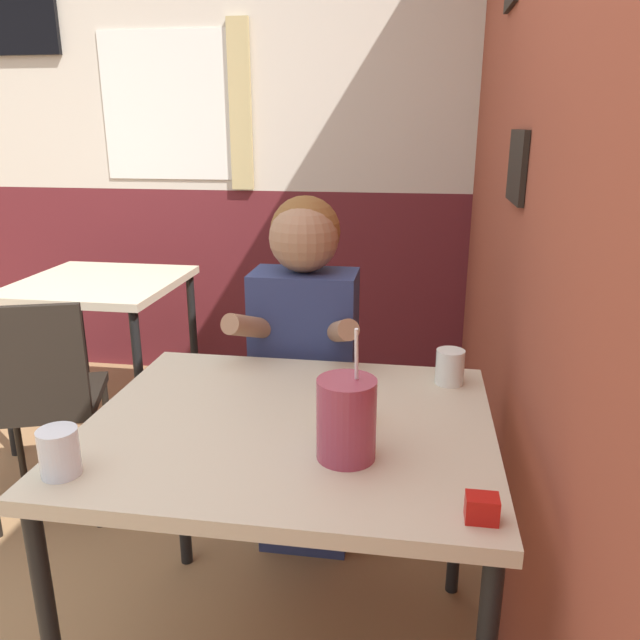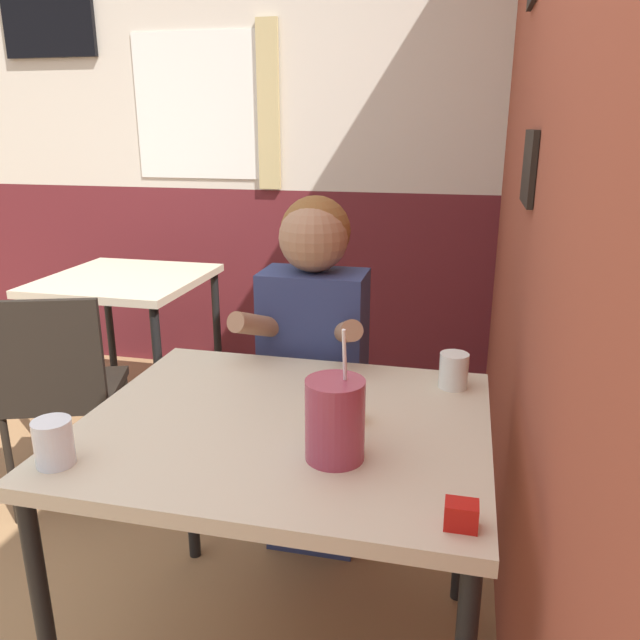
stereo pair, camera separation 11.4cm
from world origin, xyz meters
TOP-DOWN VIEW (x-y plane):
  - brick_wall_right at (1.31, 1.27)m, footprint 0.08×4.54m
  - back_wall at (-0.01, 2.57)m, footprint 5.56×0.09m
  - main_table at (0.71, 0.43)m, footprint 0.98×0.84m
  - background_table at (-0.47, 1.73)m, footprint 0.72×0.74m
  - chair_near_window at (-0.34, 0.99)m, footprint 0.51×0.51m
  - person_seated at (0.64, 1.00)m, footprint 0.42×0.42m
  - cocktail_pitcher at (0.87, 0.28)m, footprint 0.13×0.13m
  - glass_near_pitcher at (0.29, 0.12)m, footprint 0.08×0.08m
  - glass_center at (1.10, 0.73)m, footprint 0.08×0.08m
  - condiment_ketchup at (1.14, 0.10)m, footprint 0.06×0.04m
  - condiment_mustard at (0.86, 0.46)m, footprint 0.06×0.04m

SIDE VIEW (x-z plane):
  - chair_near_window at x=-0.34m, z-range 0.08..0.96m
  - background_table at x=-0.47m, z-range 0.29..1.05m
  - person_seated at x=0.64m, z-range 0.05..1.29m
  - main_table at x=0.71m, z-range 0.31..1.07m
  - condiment_ketchup at x=1.14m, z-range 0.76..0.81m
  - condiment_mustard at x=0.86m, z-range 0.76..0.81m
  - glass_center at x=1.10m, z-range 0.76..0.86m
  - glass_near_pitcher at x=0.29m, z-range 0.76..0.86m
  - cocktail_pitcher at x=0.87m, z-range 0.70..1.00m
  - brick_wall_right at x=1.31m, z-range 0.00..2.70m
  - back_wall at x=-0.01m, z-range 0.01..2.71m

